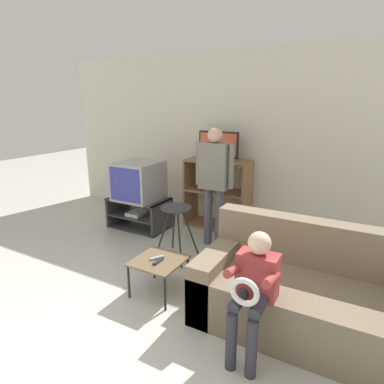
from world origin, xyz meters
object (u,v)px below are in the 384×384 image
at_px(remote_control_white, 157,258).
at_px(person_seated_child, 253,285).
at_px(television_main, 139,181).
at_px(folding_stool, 176,216).
at_px(remote_control_black, 158,261).
at_px(tv_stand, 139,213).
at_px(media_shelf, 217,193).
at_px(person_standing_adult, 214,176).
at_px(snack_table, 159,264).
at_px(couch, 306,296).
at_px(television_flat, 218,147).

distance_m(remote_control_white, person_seated_child, 1.17).
distance_m(television_main, folding_stool, 1.19).
distance_m(folding_stool, remote_control_black, 0.85).
relative_size(tv_stand, remote_control_black, 6.10).
height_order(tv_stand, remote_control_black, tv_stand).
xyz_separation_m(media_shelf, person_seated_child, (1.32, -2.28, 0.05)).
xyz_separation_m(tv_stand, television_main, (0.02, -0.01, 0.52)).
bearing_deg(television_main, person_standing_adult, -0.77).
relative_size(snack_table, remote_control_black, 3.28).
relative_size(snack_table, person_standing_adult, 0.30).
height_order(couch, person_standing_adult, person_standing_adult).
bearing_deg(folding_stool, remote_control_black, -70.64).
relative_size(folding_stool, remote_control_black, 4.64).
xyz_separation_m(media_shelf, couch, (1.63, -1.77, -0.24)).
height_order(television_main, person_seated_child, television_main).
distance_m(tv_stand, person_seated_child, 2.92).
xyz_separation_m(remote_control_black, person_standing_adult, (-0.05, 1.36, 0.57)).
height_order(television_main, folding_stool, television_main).
xyz_separation_m(television_flat, remote_control_black, (0.28, -1.99, -0.87)).
xyz_separation_m(television_flat, folding_stool, (0.00, -1.20, -0.70)).
relative_size(folding_stool, person_seated_child, 0.69).
xyz_separation_m(television_main, couch, (2.64, -1.15, -0.45)).
bearing_deg(media_shelf, folding_stool, -89.88).
distance_m(tv_stand, remote_control_black, 1.92).
distance_m(snack_table, remote_control_white, 0.06).
bearing_deg(television_main, remote_control_black, -46.71).
bearing_deg(remote_control_white, tv_stand, 163.32).
bearing_deg(media_shelf, television_main, -148.84).
xyz_separation_m(remote_control_white, person_seated_child, (1.10, -0.35, 0.21)).
bearing_deg(remote_control_white, remote_control_black, -17.42).
height_order(television_flat, person_seated_child, television_flat).
bearing_deg(remote_control_black, television_flat, 98.04).
xyz_separation_m(media_shelf, television_flat, (-0.00, 0.00, 0.71)).
height_order(folding_stool, remote_control_black, folding_stool).
relative_size(television_flat, remote_control_white, 4.31).
relative_size(remote_control_black, person_seated_child, 0.15).
distance_m(television_main, television_flat, 1.29).
height_order(television_main, remote_control_black, television_main).
bearing_deg(media_shelf, television_flat, 122.61).
xyz_separation_m(tv_stand, snack_table, (1.29, -1.34, 0.10)).
bearing_deg(television_flat, television_main, -148.72).
xyz_separation_m(tv_stand, couch, (2.66, -1.17, 0.07)).
distance_m(television_flat, person_standing_adult, 0.74).
height_order(snack_table, person_seated_child, person_seated_child).
distance_m(tv_stand, person_standing_adult, 1.46).
bearing_deg(television_flat, folding_stool, -89.82).
bearing_deg(snack_table, tv_stand, 133.76).
bearing_deg(folding_stool, person_standing_adult, 67.98).
xyz_separation_m(tv_stand, remote_control_black, (1.31, -1.39, 0.15)).
height_order(television_flat, folding_stool, television_flat).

